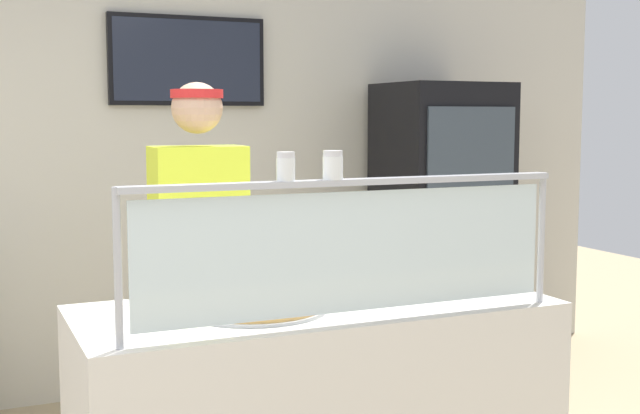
# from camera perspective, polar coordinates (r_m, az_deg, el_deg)

# --- Properties ---
(shop_rear_unit) EXTENTS (6.11, 0.13, 2.70)m
(shop_rear_unit) POSITION_cam_1_polar(r_m,az_deg,el_deg) (4.99, -10.28, 3.12)
(shop_rear_unit) COLOR beige
(shop_rear_unit) RESTS_ON ground
(sneeze_guard) EXTENTS (1.53, 0.06, 0.47)m
(sneeze_guard) POSITION_cam_1_polar(r_m,az_deg,el_deg) (2.69, 2.32, -1.82)
(sneeze_guard) COLOR #B2B5BC
(sneeze_guard) RESTS_ON serving_counter
(pizza_tray) EXTENTS (0.51, 0.51, 0.04)m
(pizza_tray) POSITION_cam_1_polar(r_m,az_deg,el_deg) (2.92, -4.49, -6.74)
(pizza_tray) COLOR #9EA0A8
(pizza_tray) RESTS_ON serving_counter
(pizza_server) EXTENTS (0.11, 0.29, 0.01)m
(pizza_server) POSITION_cam_1_polar(r_m,az_deg,el_deg) (2.90, -4.43, -6.40)
(pizza_server) COLOR #ADAFB7
(pizza_server) RESTS_ON pizza_tray
(parmesan_shaker) EXTENTS (0.06, 0.06, 0.09)m
(parmesan_shaker) POSITION_cam_1_polar(r_m,az_deg,el_deg) (2.57, -2.36, 2.66)
(parmesan_shaker) COLOR white
(parmesan_shaker) RESTS_ON sneeze_guard
(pepper_flake_shaker) EXTENTS (0.06, 0.06, 0.09)m
(pepper_flake_shaker) POSITION_cam_1_polar(r_m,az_deg,el_deg) (2.63, 0.88, 2.76)
(pepper_flake_shaker) COLOR white
(pepper_flake_shaker) RESTS_ON sneeze_guard
(worker_figure) EXTENTS (0.41, 0.50, 1.76)m
(worker_figure) POSITION_cam_1_polar(r_m,az_deg,el_deg) (3.50, -8.16, -3.97)
(worker_figure) COLOR #23232D
(worker_figure) RESTS_ON ground
(drink_fridge) EXTENTS (0.70, 0.66, 1.82)m
(drink_fridge) POSITION_cam_1_polar(r_m,az_deg,el_deg) (5.25, 8.25, -1.60)
(drink_fridge) COLOR black
(drink_fridge) RESTS_ON ground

